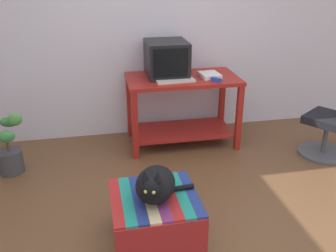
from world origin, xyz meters
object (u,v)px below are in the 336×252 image
(ottoman_with_blanket, at_px, (155,218))
(potted_plant, at_px, (9,151))
(office_chair, at_px, (334,123))
(keyboard, at_px, (175,81))
(tv_monitor, at_px, (167,59))
(cat, at_px, (155,185))
(book, at_px, (210,75))
(desk, at_px, (182,99))
(stapler, at_px, (216,80))

(ottoman_with_blanket, xyz_separation_m, potted_plant, (-1.22, 1.27, 0.04))
(office_chair, bearing_deg, keyboard, -51.60)
(tv_monitor, bearing_deg, keyboard, -79.21)
(tv_monitor, distance_m, office_chair, 1.87)
(tv_monitor, bearing_deg, cat, -103.17)
(tv_monitor, height_order, book, tv_monitor)
(book, bearing_deg, tv_monitor, 158.34)
(tv_monitor, relative_size, book, 2.04)
(ottoman_with_blanket, height_order, office_chair, office_chair)
(desk, relative_size, potted_plant, 1.98)
(book, xyz_separation_m, stapler, (0.01, -0.18, -0.00))
(book, bearing_deg, ottoman_with_blanket, -122.94)
(ottoman_with_blanket, xyz_separation_m, stapler, (0.89, 1.36, 0.61))
(stapler, bearing_deg, keyboard, 125.35)
(ottoman_with_blanket, bearing_deg, potted_plant, 133.84)
(tv_monitor, xyz_separation_m, potted_plant, (-1.65, -0.41, -0.73))
(keyboard, xyz_separation_m, book, (0.40, 0.09, 0.01))
(keyboard, xyz_separation_m, cat, (-0.47, -1.48, -0.29))
(tv_monitor, distance_m, keyboard, 0.30)
(book, bearing_deg, cat, -122.35)
(potted_plant, distance_m, office_chair, 3.29)
(tv_monitor, relative_size, potted_plant, 0.80)
(tv_monitor, distance_m, stapler, 0.59)
(ottoman_with_blanket, bearing_deg, desk, 69.69)
(tv_monitor, height_order, cat, tv_monitor)
(ottoman_with_blanket, relative_size, potted_plant, 1.02)
(keyboard, distance_m, cat, 1.58)
(keyboard, distance_m, office_chair, 1.70)
(tv_monitor, height_order, keyboard, tv_monitor)
(desk, bearing_deg, potted_plant, -169.16)
(tv_monitor, bearing_deg, office_chair, -23.85)
(desk, height_order, book, book)
(keyboard, height_order, potted_plant, keyboard)
(book, distance_m, office_chair, 1.38)
(desk, distance_m, tv_monitor, 0.47)
(book, xyz_separation_m, office_chair, (1.17, -0.60, -0.41))
(desk, bearing_deg, stapler, -36.37)
(potted_plant, bearing_deg, book, 7.20)
(desk, xyz_separation_m, book, (0.29, -0.05, 0.27))
(desk, relative_size, stapler, 11.04)
(office_chair, xyz_separation_m, stapler, (-1.16, 0.42, 0.41))
(desk, relative_size, tv_monitor, 2.48)
(book, height_order, ottoman_with_blanket, book)
(office_chair, height_order, stapler, office_chair)
(ottoman_with_blanket, height_order, stapler, stapler)
(cat, xyz_separation_m, stapler, (0.89, 1.39, 0.30))
(book, xyz_separation_m, ottoman_with_blanket, (-0.87, -1.53, -0.61))
(ottoman_with_blanket, relative_size, stapler, 5.66)
(cat, height_order, potted_plant, cat)
(ottoman_with_blanket, distance_m, office_chair, 2.26)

